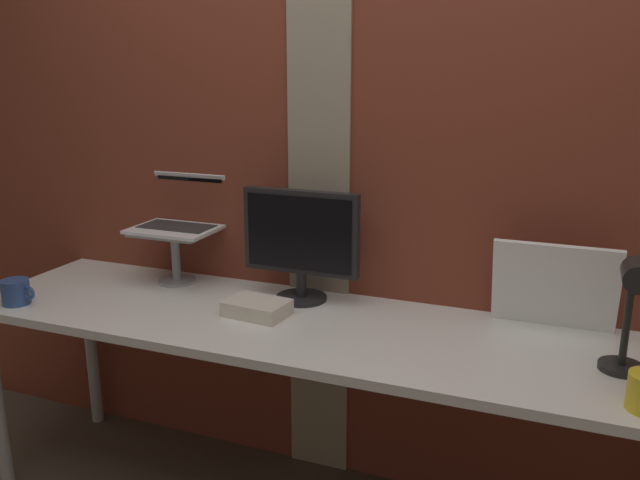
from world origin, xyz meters
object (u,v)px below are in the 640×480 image
Objects in this scene: whiteboard_panel at (554,286)px; desk_lamp at (631,306)px; laptop at (184,214)px; monitor at (301,238)px; coffee_mug at (16,292)px.

whiteboard_panel is 1.12× the size of desk_lamp.
desk_lamp is (1.54, -0.32, -0.05)m from laptop.
laptop reaches higher than whiteboard_panel.
coffee_mug is at bearing -155.96° from monitor.
laptop is at bearing 50.85° from coffee_mug.
monitor is 1.12× the size of whiteboard_panel.
monitor reaches higher than desk_lamp.
laptop is at bearing 168.42° from desk_lamp.
whiteboard_panel is at bearing 123.95° from desk_lamp.
monitor is at bearing 166.59° from desk_lamp.
desk_lamp is 1.94m from coffee_mug.
monitor is 3.17× the size of coffee_mug.
monitor is 1.00m from coffee_mug.
desk_lamp is (0.19, -0.29, 0.06)m from whiteboard_panel.
desk_lamp reaches higher than whiteboard_panel.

